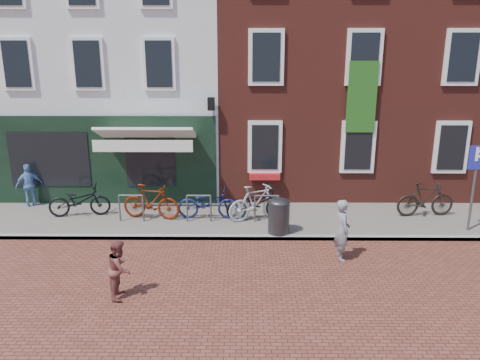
{
  "coord_description": "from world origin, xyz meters",
  "views": [
    {
      "loc": [
        -0.17,
        -11.69,
        4.95
      ],
      "look_at": [
        -0.29,
        1.03,
        1.42
      ],
      "focal_mm": 34.56,
      "sensor_mm": 36.0,
      "label": 1
    }
  ],
  "objects_px": {
    "woman": "(342,230)",
    "bicycle_0": "(79,201)",
    "bicycle_5": "(425,199)",
    "litter_bin": "(279,214)",
    "boy": "(120,269)",
    "bicycle_1": "(151,202)",
    "bicycle_2": "(208,203)",
    "bicycle_4": "(256,203)",
    "cafe_person": "(29,185)",
    "parking_sign": "(476,173)",
    "bicycle_3": "(256,202)"
  },
  "relations": [
    {
      "from": "bicycle_0",
      "to": "woman",
      "type": "bearing_deg",
      "value": -119.95
    },
    {
      "from": "woman",
      "to": "cafe_person",
      "type": "height_order",
      "value": "woman"
    },
    {
      "from": "bicycle_1",
      "to": "litter_bin",
      "type": "bearing_deg",
      "value": -95.97
    },
    {
      "from": "woman",
      "to": "bicycle_3",
      "type": "bearing_deg",
      "value": 33.69
    },
    {
      "from": "woman",
      "to": "bicycle_0",
      "type": "height_order",
      "value": "woman"
    },
    {
      "from": "bicycle_4",
      "to": "cafe_person",
      "type": "bearing_deg",
      "value": 68.37
    },
    {
      "from": "woman",
      "to": "bicycle_3",
      "type": "distance_m",
      "value": 3.26
    },
    {
      "from": "woman",
      "to": "bicycle_5",
      "type": "height_order",
      "value": "woman"
    },
    {
      "from": "bicycle_1",
      "to": "cafe_person",
      "type": "bearing_deg",
      "value": 85.21
    },
    {
      "from": "litter_bin",
      "to": "bicycle_5",
      "type": "height_order",
      "value": "litter_bin"
    },
    {
      "from": "parking_sign",
      "to": "bicycle_2",
      "type": "distance_m",
      "value": 7.57
    },
    {
      "from": "bicycle_0",
      "to": "bicycle_1",
      "type": "bearing_deg",
      "value": -104.93
    },
    {
      "from": "litter_bin",
      "to": "bicycle_2",
      "type": "bearing_deg",
      "value": 149.99
    },
    {
      "from": "woman",
      "to": "cafe_person",
      "type": "relative_size",
      "value": 1.1
    },
    {
      "from": "boy",
      "to": "bicycle_4",
      "type": "relative_size",
      "value": 0.69
    },
    {
      "from": "litter_bin",
      "to": "bicycle_2",
      "type": "distance_m",
      "value": 2.36
    },
    {
      "from": "bicycle_0",
      "to": "bicycle_2",
      "type": "height_order",
      "value": "same"
    },
    {
      "from": "litter_bin",
      "to": "bicycle_1",
      "type": "distance_m",
      "value": 3.91
    },
    {
      "from": "bicycle_5",
      "to": "cafe_person",
      "type": "bearing_deg",
      "value": 80.99
    },
    {
      "from": "parking_sign",
      "to": "litter_bin",
      "type": "bearing_deg",
      "value": -177.06
    },
    {
      "from": "litter_bin",
      "to": "bicycle_1",
      "type": "bearing_deg",
      "value": 163.19
    },
    {
      "from": "bicycle_0",
      "to": "bicycle_5",
      "type": "bearing_deg",
      "value": -98.89
    },
    {
      "from": "woman",
      "to": "bicycle_2",
      "type": "relative_size",
      "value": 0.84
    },
    {
      "from": "cafe_person",
      "to": "bicycle_4",
      "type": "xyz_separation_m",
      "value": [
        7.32,
        -1.14,
        -0.22
      ]
    },
    {
      "from": "woman",
      "to": "bicycle_5",
      "type": "relative_size",
      "value": 0.86
    },
    {
      "from": "boy",
      "to": "bicycle_1",
      "type": "relative_size",
      "value": 0.71
    },
    {
      "from": "woman",
      "to": "cafe_person",
      "type": "distance_m",
      "value": 10.08
    },
    {
      "from": "bicycle_5",
      "to": "parking_sign",
      "type": "bearing_deg",
      "value": -149.96
    },
    {
      "from": "parking_sign",
      "to": "bicycle_3",
      "type": "bearing_deg",
      "value": 172.22
    },
    {
      "from": "woman",
      "to": "bicycle_1",
      "type": "distance_m",
      "value": 5.79
    },
    {
      "from": "litter_bin",
      "to": "woman",
      "type": "relative_size",
      "value": 0.7
    },
    {
      "from": "bicycle_1",
      "to": "bicycle_3",
      "type": "xyz_separation_m",
      "value": [
        3.14,
        -0.04,
        0.0
      ]
    },
    {
      "from": "cafe_person",
      "to": "bicycle_5",
      "type": "distance_m",
      "value": 12.52
    },
    {
      "from": "litter_bin",
      "to": "bicycle_5",
      "type": "distance_m",
      "value": 4.79
    },
    {
      "from": "parking_sign",
      "to": "bicycle_4",
      "type": "distance_m",
      "value": 6.16
    },
    {
      "from": "litter_bin",
      "to": "bicycle_3",
      "type": "height_order",
      "value": "litter_bin"
    },
    {
      "from": "cafe_person",
      "to": "bicycle_1",
      "type": "distance_m",
      "value": 4.34
    },
    {
      "from": "bicycle_2",
      "to": "bicycle_3",
      "type": "height_order",
      "value": "bicycle_3"
    },
    {
      "from": "bicycle_5",
      "to": "bicycle_4",
      "type": "bearing_deg",
      "value": 88.02
    },
    {
      "from": "litter_bin",
      "to": "boy",
      "type": "relative_size",
      "value": 0.85
    },
    {
      "from": "bicycle_0",
      "to": "bicycle_1",
      "type": "distance_m",
      "value": 2.25
    },
    {
      "from": "parking_sign",
      "to": "woman",
      "type": "distance_m",
      "value": 4.41
    },
    {
      "from": "parking_sign",
      "to": "woman",
      "type": "xyz_separation_m",
      "value": [
        -3.94,
        -1.72,
        -1.0
      ]
    },
    {
      "from": "bicycle_3",
      "to": "woman",
      "type": "bearing_deg",
      "value": -166.88
    },
    {
      "from": "litter_bin",
      "to": "parking_sign",
      "type": "distance_m",
      "value": 5.5
    },
    {
      "from": "bicycle_1",
      "to": "bicycle_3",
      "type": "relative_size",
      "value": 1.0
    },
    {
      "from": "bicycle_3",
      "to": "bicycle_4",
      "type": "relative_size",
      "value": 0.97
    },
    {
      "from": "parking_sign",
      "to": "cafe_person",
      "type": "distance_m",
      "value": 13.49
    },
    {
      "from": "woman",
      "to": "boy",
      "type": "height_order",
      "value": "woman"
    },
    {
      "from": "bicycle_1",
      "to": "bicycle_5",
      "type": "height_order",
      "value": "same"
    }
  ]
}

